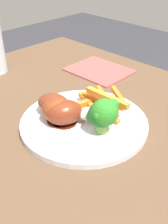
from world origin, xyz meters
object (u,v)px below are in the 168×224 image
Objects in this scene: broccoli_floret_middle at (105,113)px; chicken_drumstick_extra at (61,110)px; dining_table at (87,161)px; chicken_drumstick_far at (56,105)px; chicken_drumstick_near at (67,113)px; broccoli_floret_front at (102,115)px; carrot_fries_pile at (96,105)px; dinner_plate at (84,123)px.

broccoli_floret_middle is 0.65× the size of chicken_drumstick_extra.
chicken_drumstick_far reaches higher than dining_table.
dining_table is 7.42× the size of chicken_drumstick_near.
broccoli_floret_front is 0.53× the size of chicken_drumstick_far.
carrot_fries_pile is at bearing 53.64° from chicken_drumstick_far.
chicken_drumstick_far is (-0.06, -0.02, 0.03)m from dinner_plate.
broccoli_floret_middle reaches higher than chicken_drumstick_far.
dinner_plate is at bearing -55.37° from dining_table.
chicken_drumstick_extra is (0.03, -0.01, 0.00)m from chicken_drumstick_far.
chicken_drumstick_near is at bearing -86.39° from dining_table.
chicken_drumstick_near is (-0.07, -0.03, -0.01)m from broccoli_floret_front.
carrot_fries_pile is 0.09m from chicken_drumstick_far.
chicken_drumstick_near reaches higher than chicken_drumstick_far.
carrot_fries_pile is at bearing 143.35° from broccoli_floret_middle.
broccoli_floret_middle is 0.08m from chicken_drumstick_near.
chicken_drumstick_far is at bearing -169.51° from broccoli_floret_middle.
chicken_drumstick_extra reaches higher than chicken_drumstick_far.
chicken_drumstick_near is at bearing 13.52° from chicken_drumstick_extra.
broccoli_floret_middle reaches higher than chicken_drumstick_extra.
carrot_fries_pile is at bearing 73.06° from chicken_drumstick_extra.
chicken_drumstick_extra is at bearing -106.94° from carrot_fries_pile.
dinner_plate is 2.13× the size of chicken_drumstick_near.
carrot_fries_pile is (-0.01, 0.05, 0.02)m from dinner_plate.
dinner_plate is at bearing 22.19° from chicken_drumstick_far.
broccoli_floret_front is (0.05, -0.00, 0.04)m from dinner_plate.
chicken_drumstick_near reaches higher than dining_table.
chicken_drumstick_far is at bearing -157.81° from dinner_plate.
chicken_drumstick_far is (-0.12, -0.02, -0.02)m from broccoli_floret_middle.
dining_table is 0.15m from dinner_plate.
broccoli_floret_front is 0.11m from chicken_drumstick_far.
carrot_fries_pile is (0.01, 0.01, 0.16)m from dining_table.
dinner_plate is at bearing 46.31° from chicken_drumstick_extra.
dinner_plate is 1.79× the size of carrot_fries_pile.
dinner_plate is 0.05m from chicken_drumstick_near.
dining_table is 0.20m from broccoli_floret_front.
broccoli_floret_middle is 0.59× the size of chicken_drumstick_near.
dinner_plate is at bearing 177.10° from broccoli_floret_middle.
chicken_drumstick_far is 1.10× the size of chicken_drumstick_extra.
chicken_drumstick_extra reaches higher than carrot_fries_pile.
carrot_fries_pile and chicken_drumstick_near have the same top height.
broccoli_floret_middle is 0.12m from chicken_drumstick_far.
chicken_drumstick_extra is at bearing -19.83° from chicken_drumstick_far.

